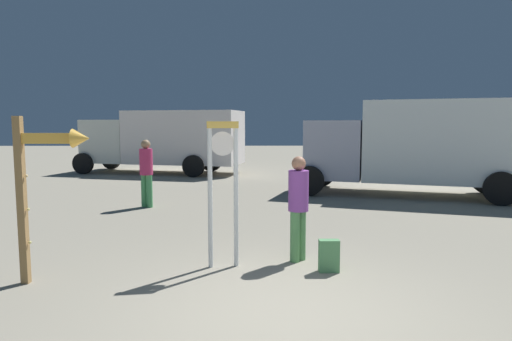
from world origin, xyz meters
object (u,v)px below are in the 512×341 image
(arrow_sign, at_px, (45,172))
(standing_clock, at_px, (223,180))
(person_near_clock, at_px, (298,203))
(person_distant, at_px, (146,170))
(box_truck_near, at_px, (428,144))
(box_truck_far, at_px, (165,139))
(backpack, at_px, (329,256))

(arrow_sign, bearing_deg, standing_clock, 16.71)
(person_near_clock, distance_m, person_distant, 5.74)
(box_truck_near, bearing_deg, box_truck_far, 144.72)
(arrow_sign, distance_m, person_near_clock, 3.64)
(arrow_sign, relative_size, person_distant, 1.29)
(arrow_sign, distance_m, box_truck_near, 10.85)
(standing_clock, distance_m, person_near_clock, 1.25)
(standing_clock, bearing_deg, person_near_clock, 13.31)
(standing_clock, height_order, person_distant, standing_clock)
(box_truck_near, bearing_deg, backpack, -121.03)
(standing_clock, height_order, backpack, standing_clock)
(backpack, height_order, person_distant, person_distant)
(person_distant, distance_m, box_truck_near, 8.19)
(box_truck_far, bearing_deg, arrow_sign, -85.69)
(backpack, bearing_deg, box_truck_near, 58.97)
(backpack, relative_size, box_truck_far, 0.06)
(standing_clock, height_order, box_truck_far, box_truck_far)
(arrow_sign, xyz_separation_m, person_distant, (0.02, 5.56, -0.53))
(backpack, xyz_separation_m, person_distant, (-3.83, 5.13, 0.75))
(arrow_sign, relative_size, backpack, 4.74)
(person_near_clock, bearing_deg, box_truck_near, 54.46)
(standing_clock, height_order, arrow_sign, arrow_sign)
(person_near_clock, bearing_deg, arrow_sign, -164.41)
(standing_clock, distance_m, box_truck_far, 13.44)
(backpack, distance_m, person_distant, 6.45)
(backpack, bearing_deg, person_near_clock, 126.56)
(person_near_clock, xyz_separation_m, box_truck_near, (4.54, 6.36, 0.64))
(person_near_clock, relative_size, box_truck_near, 0.22)
(standing_clock, relative_size, person_near_clock, 1.32)
(arrow_sign, bearing_deg, box_truck_far, 94.31)
(standing_clock, xyz_separation_m, box_truck_near, (5.69, 6.63, 0.23))
(person_near_clock, distance_m, box_truck_near, 7.84)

